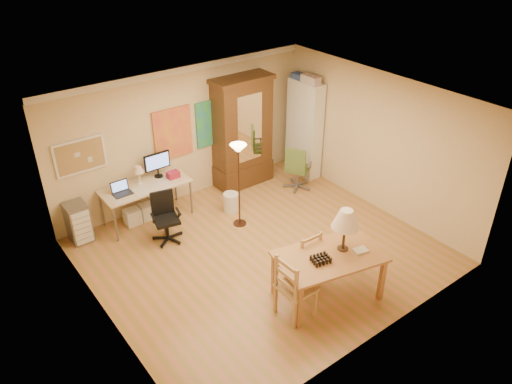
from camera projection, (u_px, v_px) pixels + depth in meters
floor at (261, 252)px, 8.71m from camera, size 5.50×5.50×0.00m
crown_molding at (180, 70)px, 9.07m from camera, size 5.50×0.08×0.12m
corkboard at (80, 156)px, 8.58m from camera, size 0.90×0.04×0.62m
art_panel_left at (173, 133)px, 9.54m from camera, size 0.80×0.04×1.00m
art_panel_right at (212, 122)px, 10.01m from camera, size 0.75×0.04×0.95m
dining_table at (335, 245)px, 7.32m from camera, size 1.73×1.26×1.47m
ladder_chair_back at (304, 257)px, 7.88m from camera, size 0.44×0.42×0.92m
ladder_chair_left at (294, 289)px, 7.14m from camera, size 0.48×0.50×1.06m
torchiere_lamp at (239, 161)px, 8.79m from camera, size 0.30×0.30×1.65m
computer_desk at (147, 198)px, 9.41m from camera, size 1.64×0.72×1.24m
office_chair_black at (167, 228)px, 8.92m from camera, size 0.57×0.57×0.92m
office_chair_green at (297, 177)px, 10.51m from camera, size 0.61×0.61×0.98m
drawer_cart at (78, 222)px, 8.85m from camera, size 0.36×0.44×0.73m
armoire at (242, 139)px, 10.36m from camera, size 1.27×0.60×2.34m
bookshelf at (304, 129)px, 10.74m from camera, size 0.32×0.84×2.11m
wastebin at (231, 202)px, 9.77m from camera, size 0.31×0.31×0.38m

